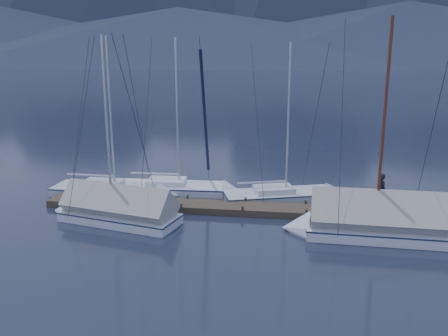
{
  "coord_description": "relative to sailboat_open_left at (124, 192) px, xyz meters",
  "views": [
    {
      "loc": [
        3.24,
        -20.03,
        7.76
      ],
      "look_at": [
        0.0,
        2.0,
        2.2
      ],
      "focal_mm": 38.0,
      "sensor_mm": 36.0,
      "label": 1
    }
  ],
  "objects": [
    {
      "name": "sailboat_open_right",
      "position": [
        9.3,
        0.71,
        -0.01
      ],
      "size": [
        7.03,
        3.93,
        8.96
      ],
      "color": "silver",
      "rests_on": "ground"
    },
    {
      "name": "person",
      "position": [
        13.35,
        -1.47,
        1.06
      ],
      "size": [
        0.63,
        0.76,
        1.78
      ],
      "primitive_type": "imported",
      "rotation": [
        0.0,
        0.0,
        1.94
      ],
      "color": "black",
      "rests_on": "dock"
    },
    {
      "name": "sailboat_covered_far",
      "position": [
        0.79,
        -3.96,
        0.29
      ],
      "size": [
        6.86,
        3.43,
        9.24
      ],
      "color": "white",
      "rests_on": "ground"
    },
    {
      "name": "mooring_posts",
      "position": [
        5.35,
        -1.83,
        0.19
      ],
      "size": [
        15.12,
        1.52,
        0.35
      ],
      "color": "#382D23",
      "rests_on": "ground"
    },
    {
      "name": "sailboat_open_left",
      "position": [
        0.0,
        0.0,
        0.0
      ],
      "size": [
        7.1,
        3.03,
        9.33
      ],
      "color": "silver",
      "rests_on": "ground"
    },
    {
      "name": "sailboat_covered_near",
      "position": [
        12.57,
        -4.11,
        0.34
      ],
      "size": [
        7.81,
        3.34,
        10.05
      ],
      "color": "white",
      "rests_on": "ground"
    },
    {
      "name": "dock",
      "position": [
        5.85,
        -1.83,
        -0.05
      ],
      "size": [
        18.0,
        1.5,
        0.54
      ],
      "color": "#382D23",
      "rests_on": "ground"
    },
    {
      "name": "sailboat_open_mid",
      "position": [
        3.38,
        0.99,
        -0.0
      ],
      "size": [
        7.06,
        3.0,
        9.24
      ],
      "color": "silver",
      "rests_on": "ground"
    },
    {
      "name": "ground",
      "position": [
        5.85,
        -3.83,
        -0.16
      ],
      "size": [
        1000.0,
        1000.0,
        0.0
      ],
      "primitive_type": "plane",
      "color": "black",
      "rests_on": "ground"
    }
  ]
}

